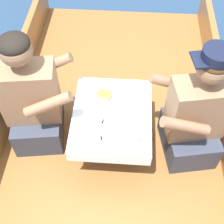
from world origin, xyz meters
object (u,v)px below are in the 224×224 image
at_px(person_port, 33,101).
at_px(coffee_cup_port, 136,139).
at_px(person_starboard, 195,117).
at_px(coffee_cup_starboard, 85,133).
at_px(sandwich, 104,94).

height_order(person_port, coffee_cup_port, person_port).
xyz_separation_m(person_port, person_starboard, (1.16, -0.06, -0.00)).
distance_m(person_starboard, coffee_cup_starboard, 0.78).
distance_m(person_starboard, sandwich, 0.66).
xyz_separation_m(person_port, sandwich, (0.51, 0.09, 0.01)).
bearing_deg(coffee_cup_starboard, coffee_cup_port, -3.20).
xyz_separation_m(person_port, coffee_cup_starboard, (0.41, -0.26, 0.01)).
xyz_separation_m(person_port, coffee_cup_port, (0.76, -0.28, 0.01)).
bearing_deg(person_port, coffee_cup_port, -28.20).
bearing_deg(person_port, sandwich, 1.83).
xyz_separation_m(person_starboard, coffee_cup_starboard, (-0.75, -0.20, 0.02)).
bearing_deg(sandwich, person_port, -170.08).
bearing_deg(coffee_cup_starboard, person_port, 147.93).
bearing_deg(person_starboard, person_port, -13.66).
bearing_deg(coffee_cup_port, person_starboard, 28.51).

